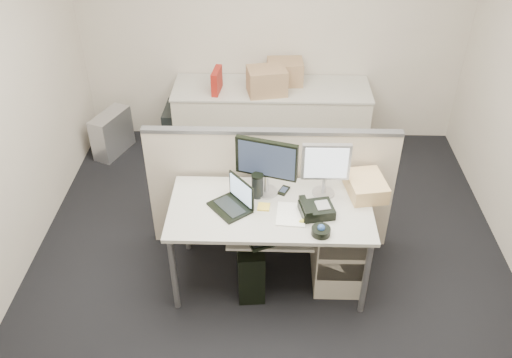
{
  "coord_description": "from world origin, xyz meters",
  "views": [
    {
      "loc": [
        -0.02,
        -3.09,
        3.25
      ],
      "look_at": [
        -0.11,
        0.15,
        0.88
      ],
      "focal_mm": 38.0,
      "sensor_mm": 36.0,
      "label": 1
    }
  ],
  "objects_px": {
    "desk": "(270,214)",
    "desk_phone": "(316,210)",
    "monitor_main": "(266,168)",
    "laptop": "(229,197)"
  },
  "relations": [
    {
      "from": "desk",
      "to": "desk_phone",
      "type": "bearing_deg",
      "value": -11.07
    },
    {
      "from": "monitor_main",
      "to": "desk_phone",
      "type": "relative_size",
      "value": 1.99
    },
    {
      "from": "desk_phone",
      "to": "laptop",
      "type": "bearing_deg",
      "value": 163.74
    },
    {
      "from": "laptop",
      "to": "desk_phone",
      "type": "relative_size",
      "value": 1.25
    },
    {
      "from": "desk",
      "to": "laptop",
      "type": "height_order",
      "value": "laptop"
    },
    {
      "from": "monitor_main",
      "to": "laptop",
      "type": "relative_size",
      "value": 1.6
    },
    {
      "from": "desk",
      "to": "desk_phone",
      "type": "height_order",
      "value": "desk_phone"
    },
    {
      "from": "monitor_main",
      "to": "desk_phone",
      "type": "xyz_separation_m",
      "value": [
        0.37,
        -0.25,
        -0.2
      ]
    },
    {
      "from": "laptop",
      "to": "desk_phone",
      "type": "bearing_deg",
      "value": 47.04
    },
    {
      "from": "monitor_main",
      "to": "laptop",
      "type": "height_order",
      "value": "monitor_main"
    }
  ]
}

